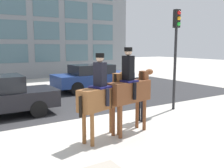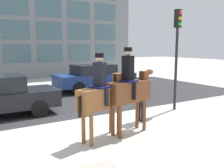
# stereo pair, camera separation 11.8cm
# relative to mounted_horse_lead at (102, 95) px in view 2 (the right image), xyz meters

# --- Properties ---
(ground_plane) EXTENTS (80.00, 80.00, 0.00)m
(ground_plane) POSITION_rel_mounted_horse_lead_xyz_m (0.39, 1.70, -1.28)
(ground_plane) COLOR beige
(road_surface) EXTENTS (21.12, 8.50, 0.01)m
(road_surface) POSITION_rel_mounted_horse_lead_xyz_m (0.39, 6.45, -1.28)
(road_surface) COLOR #2D2D30
(road_surface) RESTS_ON ground_plane
(mounted_horse_lead) EXTENTS (1.95, 0.92, 2.47)m
(mounted_horse_lead) POSITION_rel_mounted_horse_lead_xyz_m (0.00, 0.00, 0.00)
(mounted_horse_lead) COLOR brown
(mounted_horse_lead) RESTS_ON ground_plane
(mounted_horse_companion) EXTENTS (1.90, 0.72, 2.62)m
(mounted_horse_companion) POSITION_rel_mounted_horse_lead_xyz_m (0.96, 0.01, 0.08)
(mounted_horse_companion) COLOR brown
(mounted_horse_companion) RESTS_ON ground_plane
(pedestrian_bystander) EXTENTS (0.78, 0.67, 1.76)m
(pedestrian_bystander) POSITION_rel_mounted_horse_lead_xyz_m (1.95, 0.74, -0.24)
(pedestrian_bystander) COLOR black
(pedestrian_bystander) RESTS_ON ground_plane
(street_car_far_lane) EXTENTS (4.76, 2.02, 1.57)m
(street_car_far_lane) POSITION_rel_mounted_horse_lead_xyz_m (3.45, 7.22, -0.45)
(street_car_far_lane) COLOR navy
(street_car_far_lane) RESTS_ON ground_plane
(traffic_light) EXTENTS (0.24, 0.29, 4.11)m
(traffic_light) POSITION_rel_mounted_horse_lead_xyz_m (4.24, 1.36, 1.47)
(traffic_light) COLOR black
(traffic_light) RESTS_ON ground_plane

